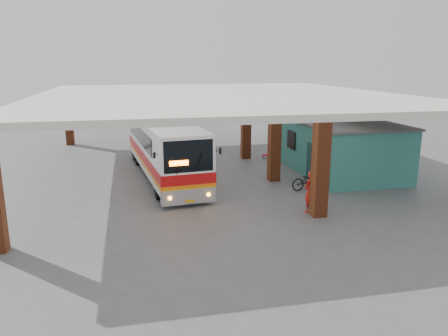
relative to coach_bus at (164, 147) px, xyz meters
The scene contains 8 objects.
ground 6.13m from the coach_bus, 60.21° to the right, with size 90.00×90.00×0.00m, color #515154.
brick_columns 4.37m from the coach_bus, ahead, with size 20.10×21.60×4.35m.
canopy_roof 4.60m from the coach_bus, 22.37° to the left, with size 21.00×23.00×0.30m, color silver.
shop_building 10.47m from the coach_bus, ahead, with size 5.20×8.20×3.11m.
coach_bus is the anchor object (origin of this frame).
motorcycle 8.41m from the coach_bus, 31.32° to the right, with size 0.70×2.00×1.05m, color black.
pedestrian 9.50m from the coach_bus, 52.52° to the right, with size 0.68×0.44×1.85m, color red.
red_chair 8.21m from the coach_bus, 25.21° to the left, with size 0.57×0.57×0.85m.
Camera 1 is at (-4.80, -19.61, 6.47)m, focal length 35.00 mm.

